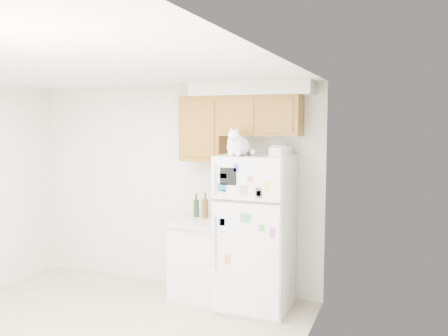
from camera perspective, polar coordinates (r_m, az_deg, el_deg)
The scene contains 8 objects.
room_shell at distance 4.40m, azimuth -15.25°, elevation 0.35°, with size 3.84×4.04×2.52m.
refrigerator at distance 5.26m, azimuth 3.81°, elevation -7.68°, with size 0.76×0.78×1.70m.
base_counter at distance 5.67m, azimuth -2.79°, elevation -10.76°, with size 0.64×0.64×0.92m.
cat at distance 4.99m, azimuth 1.66°, elevation 2.78°, with size 0.29×0.43×0.30m.
storage_box_back at distance 5.23m, azimuth 6.93°, elevation 2.18°, with size 0.18×0.13×0.10m, color white.
storage_box_front at distance 4.94m, azimuth 6.48°, elevation 1.92°, with size 0.15×0.11×0.09m, color white.
bottle_green at distance 5.69m, azimuth -3.37°, elevation -4.48°, with size 0.07×0.07×0.28m, color #19381E, non-canonical shape.
bottle_amber at distance 5.61m, azimuth -2.27°, elevation -4.50°, with size 0.07×0.07×0.31m, color #593814, non-canonical shape.
Camera 1 is at (2.73, -3.28, 2.07)m, focal length 38.00 mm.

